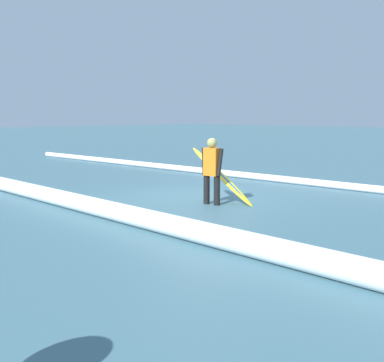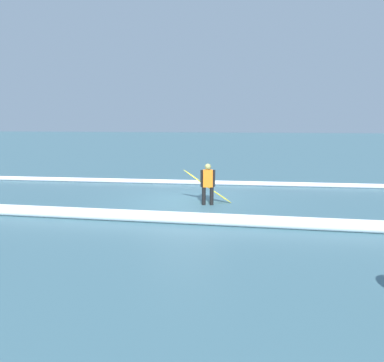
% 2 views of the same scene
% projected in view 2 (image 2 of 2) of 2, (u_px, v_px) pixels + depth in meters
% --- Properties ---
extents(ground_plane, '(128.97, 128.97, 0.00)m').
position_uv_depth(ground_plane, '(183.00, 201.00, 14.40)').
color(ground_plane, '#406775').
extents(surfer, '(0.52, 0.24, 1.48)m').
position_uv_depth(surfer, '(208.00, 182.00, 13.63)').
color(surfer, black).
rests_on(surfer, ground_plane).
extents(surfboard, '(1.79, 0.32, 1.24)m').
position_uv_depth(surfboard, '(207.00, 186.00, 14.04)').
color(surfboard, yellow).
rests_on(surfboard, ground_plane).
extents(wave_crest_foreground, '(25.44, 0.23, 0.20)m').
position_uv_depth(wave_crest_foreground, '(180.00, 182.00, 17.99)').
color(wave_crest_foreground, white).
rests_on(wave_crest_foreground, ground_plane).
extents(wave_crest_midground, '(14.74, 1.01, 0.35)m').
position_uv_depth(wave_crest_midground, '(230.00, 220.00, 11.06)').
color(wave_crest_midground, white).
rests_on(wave_crest_midground, ground_plane).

